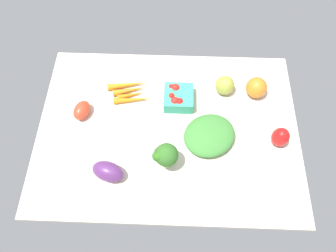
# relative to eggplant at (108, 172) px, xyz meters

# --- Properties ---
(tablecloth) EXTENTS (1.04, 0.76, 0.02)m
(tablecloth) POSITION_rel_eggplant_xyz_m (-0.21, -0.21, -0.05)
(tablecloth) COLOR beige
(tablecloth) RESTS_ON ground
(eggplant) EXTENTS (0.14, 0.10, 0.07)m
(eggplant) POSITION_rel_eggplant_xyz_m (0.00, 0.00, 0.00)
(eggplant) COLOR #5C2D6A
(eggplant) RESTS_ON tablecloth
(bell_pepper_red) EXTENTS (0.09, 0.09, 0.09)m
(bell_pepper_red) POSITION_rel_eggplant_xyz_m (-0.64, -0.16, 0.01)
(bell_pepper_red) COLOR red
(bell_pepper_red) RESTS_ON tablecloth
(broccoli_head) EXTENTS (0.10, 0.09, 0.13)m
(broccoli_head) POSITION_rel_eggplant_xyz_m (-0.21, -0.05, 0.04)
(broccoli_head) COLOR #94BB7B
(broccoli_head) RESTS_ON tablecloth
(carrot_bunch) EXTENTS (0.20, 0.13, 0.03)m
(carrot_bunch) POSITION_rel_eggplant_xyz_m (-0.05, -0.37, -0.02)
(carrot_bunch) COLOR orange
(carrot_bunch) RESTS_ON tablecloth
(roma_tomato) EXTENTS (0.08, 0.10, 0.06)m
(roma_tomato) POSITION_rel_eggplant_xyz_m (0.14, -0.26, -0.01)
(roma_tomato) COLOR red
(roma_tomato) RESTS_ON tablecloth
(heirloom_tomato_orange) EXTENTS (0.09, 0.09, 0.09)m
(heirloom_tomato_orange) POSITION_rel_eggplant_xyz_m (-0.57, -0.39, 0.01)
(heirloom_tomato_orange) COLOR orange
(heirloom_tomato_orange) RESTS_ON tablecloth
(heirloom_tomato_green) EXTENTS (0.08, 0.08, 0.08)m
(heirloom_tomato_green) POSITION_rel_eggplant_xyz_m (-0.44, -0.40, 0.00)
(heirloom_tomato_green) COLOR #99A53C
(heirloom_tomato_green) RESTS_ON tablecloth
(leafy_greens_clump) EXTENTS (0.27, 0.26, 0.06)m
(leafy_greens_clump) POSITION_rel_eggplant_xyz_m (-0.37, -0.16, -0.01)
(leafy_greens_clump) COLOR #3F8437
(leafy_greens_clump) RESTS_ON tablecloth
(berry_basket) EXTENTS (0.12, 0.12, 0.07)m
(berry_basket) POSITION_rel_eggplant_xyz_m (-0.25, -0.33, -0.00)
(berry_basket) COLOR teal
(berry_basket) RESTS_ON tablecloth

